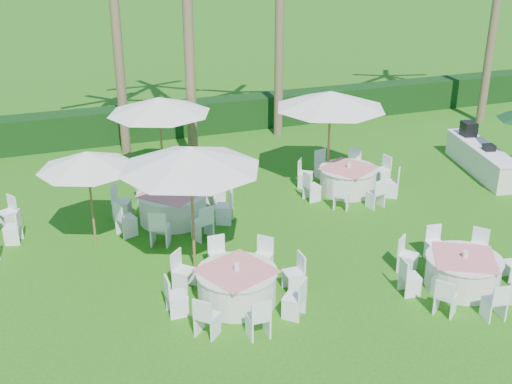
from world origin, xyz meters
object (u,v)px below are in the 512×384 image
(banquet_table_e, at_px, (173,205))
(banquet_table_f, at_px, (348,179))
(banquet_table_b, at_px, (237,285))
(umbrella_d, at_px, (331,100))
(banquet_table_c, at_px, (463,271))
(buffet_table, at_px, (481,158))
(umbrella_c, at_px, (159,105))
(umbrella_a, at_px, (87,160))
(umbrella_b, at_px, (190,158))

(banquet_table_e, relative_size, banquet_table_f, 1.07)
(banquet_table_b, bearing_deg, umbrella_d, 48.77)
(banquet_table_c, xyz_separation_m, buffet_table, (4.81, 5.63, 0.08))
(banquet_table_f, distance_m, umbrella_c, 5.93)
(banquet_table_f, xyz_separation_m, umbrella_d, (-0.31, 0.75, 2.24))
(banquet_table_e, relative_size, umbrella_d, 0.97)
(umbrella_a, relative_size, buffet_table, 0.65)
(banquet_table_c, relative_size, umbrella_a, 1.17)
(banquet_table_b, xyz_separation_m, umbrella_a, (-2.51, 3.55, 1.87))
(banquet_table_e, bearing_deg, banquet_table_b, -85.19)
(banquet_table_c, xyz_separation_m, banquet_table_e, (-5.20, 5.46, 0.04))
(banquet_table_b, height_order, banquet_table_f, banquet_table_b)
(umbrella_c, bearing_deg, banquet_table_f, -25.16)
(banquet_table_c, xyz_separation_m, umbrella_c, (-4.91, 7.99, 2.10))
(buffet_table, bearing_deg, banquet_table_f, 179.98)
(umbrella_a, bearing_deg, banquet_table_f, 7.53)
(banquet_table_b, distance_m, umbrella_a, 4.73)
(umbrella_c, bearing_deg, banquet_table_c, -58.41)
(umbrella_a, xyz_separation_m, buffet_table, (12.15, 0.98, -1.80))
(banquet_table_b, bearing_deg, banquet_table_c, -12.80)
(umbrella_b, bearing_deg, umbrella_d, 34.86)
(umbrella_a, height_order, umbrella_d, umbrella_d)
(banquet_table_b, xyz_separation_m, umbrella_d, (4.63, 5.28, 2.24))
(umbrella_b, relative_size, umbrella_c, 1.05)
(banquet_table_b, relative_size, buffet_table, 0.78)
(umbrella_c, xyz_separation_m, umbrella_d, (4.71, -1.61, 0.15))
(banquet_table_e, bearing_deg, banquet_table_f, 1.90)
(umbrella_c, height_order, buffet_table, umbrella_c)
(banquet_table_e, xyz_separation_m, umbrella_a, (-2.14, -0.81, 1.84))
(umbrella_d, relative_size, buffet_table, 0.86)
(banquet_table_c, xyz_separation_m, umbrella_b, (-5.30, 2.83, 2.32))
(banquet_table_f, bearing_deg, banquet_table_b, -137.47)
(banquet_table_e, bearing_deg, umbrella_c, 83.46)
(umbrella_a, bearing_deg, umbrella_b, -41.66)
(banquet_table_c, distance_m, umbrella_b, 6.44)
(banquet_table_b, height_order, umbrella_c, umbrella_c)
(banquet_table_e, bearing_deg, umbrella_d, 10.48)
(banquet_table_c, height_order, umbrella_b, umbrella_b)
(banquet_table_e, distance_m, umbrella_d, 5.54)
(banquet_table_c, height_order, umbrella_c, umbrella_c)
(banquet_table_c, bearing_deg, banquet_table_f, 88.92)
(banquet_table_f, bearing_deg, banquet_table_e, -178.10)
(banquet_table_f, bearing_deg, umbrella_b, -152.63)
(umbrella_b, xyz_separation_m, buffet_table, (10.11, 2.80, -2.23))
(banquet_table_b, bearing_deg, umbrella_b, 105.01)
(banquet_table_f, bearing_deg, buffet_table, -0.02)
(banquet_table_b, bearing_deg, banquet_table_e, 94.81)
(banquet_table_f, bearing_deg, banquet_table_c, -91.08)
(umbrella_a, distance_m, buffet_table, 12.32)
(umbrella_b, height_order, umbrella_c, umbrella_b)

